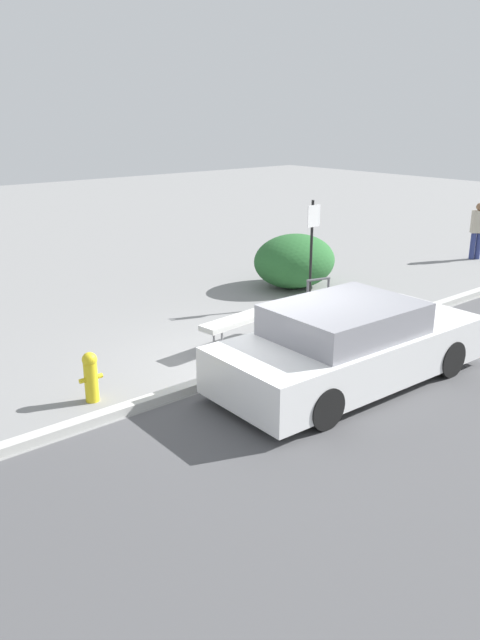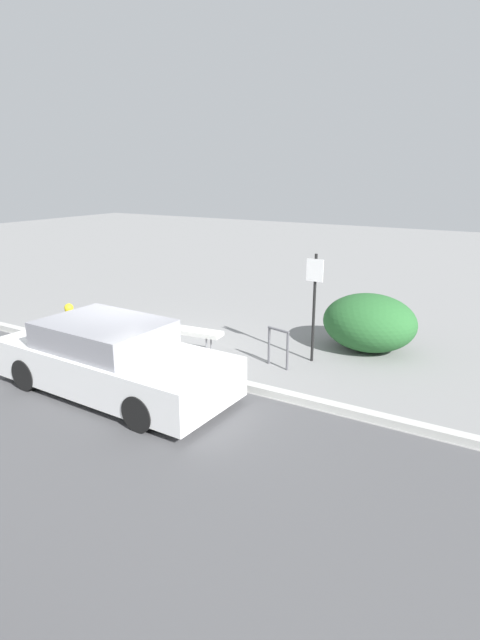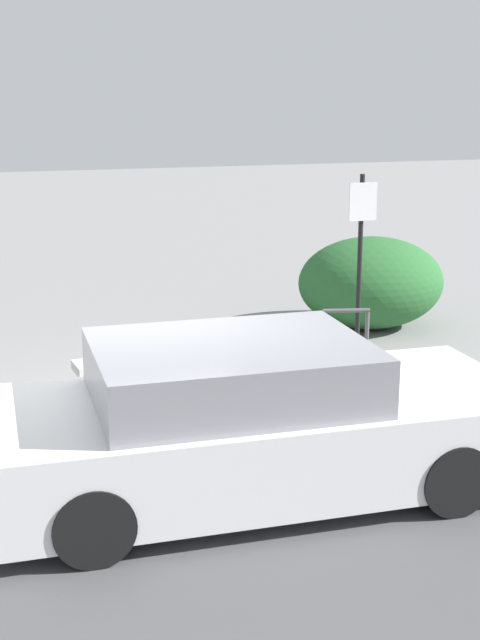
% 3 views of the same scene
% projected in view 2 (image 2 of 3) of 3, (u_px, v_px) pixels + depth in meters
% --- Properties ---
extents(ground_plane, '(60.00, 60.00, 0.00)m').
position_uv_depth(ground_plane, '(137.00, 362.00, 10.62)').
color(ground_plane, gray).
extents(curb, '(60.00, 0.20, 0.13)m').
position_uv_depth(curb, '(136.00, 359.00, 10.60)').
color(curb, '#B7B7B2').
rests_on(curb, ground_plane).
extents(bench, '(1.94, 0.56, 0.56)m').
position_uv_depth(bench, '(182.00, 330.00, 11.07)').
color(bench, gray).
rests_on(bench, ground_plane).
extents(bike_rack, '(0.55, 0.18, 0.83)m').
position_uv_depth(bike_rack, '(278.00, 344.00, 10.21)').
color(bike_rack, '#515156').
rests_on(bike_rack, ground_plane).
extents(sign_post, '(0.36, 0.08, 2.30)m').
position_uv_depth(sign_post, '(314.00, 298.00, 10.28)').
color(sign_post, black).
rests_on(sign_post, ground_plane).
extents(fire_hydrant, '(0.36, 0.22, 0.77)m').
position_uv_depth(fire_hydrant, '(70.00, 317.00, 12.41)').
color(fire_hydrant, gold).
rests_on(fire_hydrant, ground_plane).
extents(shrub_hedge, '(2.09, 1.78, 1.29)m').
position_uv_depth(shrub_hedge, '(369.00, 322.00, 11.17)').
color(shrub_hedge, '#28602D').
rests_on(shrub_hedge, ground_plane).
extents(parked_car_near, '(4.64, 1.97, 1.31)m').
position_uv_depth(parked_car_near, '(112.00, 359.00, 9.05)').
color(parked_car_near, black).
rests_on(parked_car_near, ground_plane).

